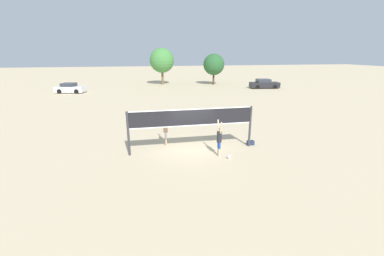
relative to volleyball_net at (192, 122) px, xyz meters
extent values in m
plane|color=#C6B28C|center=(0.00, 0.00, -1.77)|extent=(200.00, 200.00, 0.00)
cylinder|color=#38383D|center=(-3.64, 0.00, -0.49)|extent=(0.14, 0.14, 2.55)
cylinder|color=#38383D|center=(3.64, 0.00, -0.49)|extent=(0.14, 0.14, 2.55)
cube|color=black|center=(0.00, 0.00, 0.27)|extent=(7.14, 0.02, 1.02)
cube|color=white|center=(0.00, 0.00, 0.75)|extent=(7.14, 0.03, 0.06)
cube|color=white|center=(0.00, 0.00, -0.21)|extent=(7.14, 0.03, 0.06)
cylinder|color=beige|center=(1.31, -1.24, -1.54)|extent=(0.11, 0.11, 0.46)
cylinder|color=#1E47A5|center=(1.31, -1.24, -1.12)|extent=(0.12, 0.12, 0.38)
cylinder|color=beige|center=(1.31, -1.04, -1.54)|extent=(0.11, 0.11, 0.46)
cylinder|color=#1E47A5|center=(1.31, -1.04, -1.12)|extent=(0.12, 0.12, 0.38)
cylinder|color=#26262D|center=(1.31, -1.14, -0.63)|extent=(0.28, 0.28, 0.59)
sphere|color=beige|center=(1.31, -1.14, -0.22)|extent=(0.23, 0.23, 0.23)
cylinder|color=beige|center=(1.31, -1.38, -0.04)|extent=(0.08, 0.22, 0.67)
cylinder|color=beige|center=(1.31, -0.90, -0.04)|extent=(0.08, 0.22, 0.67)
cylinder|color=tan|center=(-1.43, 1.35, -1.53)|extent=(0.11, 0.11, 0.47)
cylinder|color=white|center=(-1.43, 1.35, -1.10)|extent=(0.12, 0.12, 0.39)
cylinder|color=tan|center=(-1.43, 1.15, -1.53)|extent=(0.11, 0.11, 0.47)
cylinder|color=white|center=(-1.43, 1.15, -1.10)|extent=(0.12, 0.12, 0.39)
cylinder|color=tan|center=(-1.43, 1.25, -0.61)|extent=(0.28, 0.28, 0.61)
sphere|color=tan|center=(-1.43, 1.25, -0.19)|extent=(0.24, 0.24, 0.24)
cylinder|color=tan|center=(-1.43, 1.49, 0.00)|extent=(0.08, 0.22, 0.68)
cylinder|color=tan|center=(-1.43, 1.01, 0.00)|extent=(0.08, 0.22, 0.68)
sphere|color=white|center=(1.76, -1.61, -1.66)|extent=(0.21, 0.21, 0.21)
cube|color=navy|center=(3.85, 0.22, -1.64)|extent=(0.42, 0.27, 0.26)
cube|color=silver|center=(-12.62, 26.00, -1.23)|extent=(4.31, 2.65, 0.81)
cube|color=#2D333D|center=(-12.82, 26.05, -0.59)|extent=(2.14, 1.98, 0.48)
cylinder|color=black|center=(-11.22, 26.50, -1.45)|extent=(0.67, 0.37, 0.64)
cylinder|color=black|center=(-11.61, 24.91, -1.45)|extent=(0.67, 0.37, 0.64)
cylinder|color=black|center=(-13.63, 27.10, -1.45)|extent=(0.67, 0.37, 0.64)
cylinder|color=black|center=(-14.03, 25.51, -1.45)|extent=(0.67, 0.37, 0.64)
cube|color=#232328|center=(17.32, 24.98, -1.22)|extent=(4.83, 2.41, 0.83)
cube|color=#2D333D|center=(17.09, 25.01, -0.54)|extent=(2.28, 1.96, 0.53)
cylinder|color=black|center=(18.85, 25.70, -1.45)|extent=(0.66, 0.29, 0.64)
cylinder|color=black|center=(18.64, 23.93, -1.45)|extent=(0.66, 0.29, 0.64)
cylinder|color=black|center=(15.99, 26.04, -1.45)|extent=(0.66, 0.29, 0.64)
cylinder|color=black|center=(15.78, 24.27, -1.45)|extent=(0.66, 0.29, 0.64)
cylinder|color=brown|center=(1.43, 33.41, -0.23)|extent=(0.40, 0.40, 3.08)
sphere|color=#42843D|center=(1.43, 33.41, 2.51)|extent=(4.35, 4.35, 4.35)
cylinder|color=#4C3823|center=(10.52, 31.45, -0.50)|extent=(0.34, 0.34, 2.54)
sphere|color=#285B2D|center=(10.52, 31.45, 1.81)|extent=(3.77, 3.77, 3.77)
camera|label=1|loc=(-2.91, -14.07, 3.87)|focal=24.00mm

